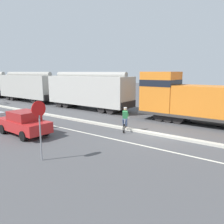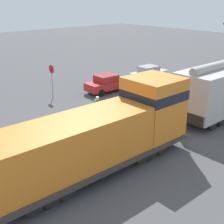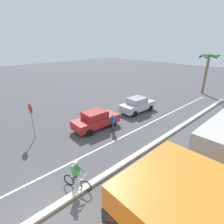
# 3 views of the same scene
# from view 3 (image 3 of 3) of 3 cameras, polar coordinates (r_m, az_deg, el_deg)

# --- Properties ---
(ground_plane) EXTENTS (120.00, 120.00, 0.00)m
(ground_plane) POSITION_cam_3_polar(r_m,az_deg,el_deg) (9.53, -20.94, -28.80)
(ground_plane) COLOR #4C4C4F
(median_curb) EXTENTS (0.36, 36.00, 0.16)m
(median_curb) POSITION_cam_3_polar(r_m,az_deg,el_deg) (12.04, 6.86, -14.38)
(median_curb) COLOR beige
(median_curb) RESTS_ON ground
(lane_stripe) EXTENTS (0.14, 36.00, 0.01)m
(lane_stripe) POSITION_cam_3_polar(r_m,az_deg,el_deg) (13.45, -1.08, -10.32)
(lane_stripe) COLOR silver
(lane_stripe) RESTS_ON ground
(parked_car_red) EXTENTS (1.94, 4.26, 1.62)m
(parked_car_red) POSITION_cam_3_polar(r_m,az_deg,el_deg) (15.45, -5.33, -2.53)
(parked_car_red) COLOR red
(parked_car_red) RESTS_ON ground
(parked_car_silver) EXTENTS (1.95, 4.26, 1.62)m
(parked_car_silver) POSITION_cam_3_polar(r_m,az_deg,el_deg) (19.29, 8.26, 2.39)
(parked_car_silver) COLOR #B7BABF
(parked_car_silver) RESTS_ON ground
(cyclist) EXTENTS (1.60, 0.77, 1.71)m
(cyclist) POSITION_cam_3_polar(r_m,az_deg,el_deg) (9.69, -11.60, -19.63)
(cyclist) COLOR black
(cyclist) RESTS_ON ground
(stop_sign) EXTENTS (0.76, 0.08, 2.88)m
(stop_sign) POSITION_cam_3_polar(r_m,az_deg,el_deg) (14.71, -24.85, -0.75)
(stop_sign) COLOR gray
(stop_sign) RESTS_ON ground
(palm_tree_near) EXTENTS (2.66, 2.77, 5.79)m
(palm_tree_near) POSITION_cam_3_polar(r_m,az_deg,el_deg) (29.01, 28.79, 13.74)
(palm_tree_near) COLOR #846647
(palm_tree_near) RESTS_ON ground
(pedestrian_by_cars) EXTENTS (0.34, 0.22, 1.62)m
(pedestrian_by_cars) POSITION_cam_3_polar(r_m,az_deg,el_deg) (14.79, 0.28, -3.45)
(pedestrian_by_cars) COLOR #33333D
(pedestrian_by_cars) RESTS_ON ground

